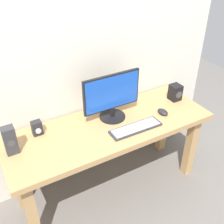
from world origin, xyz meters
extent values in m
plane|color=slate|center=(0.00, 0.00, 0.00)|extent=(6.00, 6.00, 0.00)
cube|color=silver|center=(0.00, 0.34, 1.50)|extent=(2.51, 0.04, 3.00)
cube|color=tan|center=(0.00, 0.00, 0.68)|extent=(1.68, 0.60, 0.05)
cube|color=tan|center=(-0.75, -0.21, 0.33)|extent=(0.08, 0.08, 0.66)
cube|color=tan|center=(0.75, -0.21, 0.33)|extent=(0.08, 0.08, 0.66)
cube|color=tan|center=(-0.75, 0.21, 0.33)|extent=(0.08, 0.08, 0.66)
cube|color=tan|center=(0.75, 0.21, 0.33)|extent=(0.08, 0.08, 0.66)
cylinder|color=black|center=(0.08, 0.09, 0.72)|extent=(0.21, 0.21, 0.02)
cylinder|color=black|center=(0.08, 0.09, 0.76)|extent=(0.04, 0.04, 0.08)
cube|color=black|center=(0.08, 0.10, 0.94)|extent=(0.49, 0.02, 0.30)
cube|color=blue|center=(0.08, 0.09, 0.94)|extent=(0.47, 0.01, 0.28)
cube|color=#333338|center=(0.15, -0.14, 0.72)|extent=(0.43, 0.13, 0.02)
cube|color=silver|center=(0.15, -0.14, 0.73)|extent=(0.39, 0.11, 0.00)
ellipsoid|color=#232328|center=(0.47, -0.08, 0.73)|extent=(0.07, 0.11, 0.04)
cube|color=black|center=(0.71, 0.06, 0.78)|extent=(0.09, 0.10, 0.15)
cylinder|color=#3F3F44|center=(0.71, 0.01, 0.78)|extent=(0.06, 0.00, 0.06)
cube|color=#333338|center=(-0.74, 0.06, 0.81)|extent=(0.09, 0.07, 0.21)
cylinder|color=#3F3F44|center=(-0.74, 0.02, 0.81)|extent=(0.05, 0.00, 0.05)
cube|color=#232328|center=(-0.53, 0.18, 0.76)|extent=(0.08, 0.06, 0.11)
cylinder|color=silver|center=(-0.53, 0.14, 0.76)|extent=(0.04, 0.01, 0.04)
camera|label=1|loc=(-0.87, -1.55, 2.01)|focal=44.49mm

